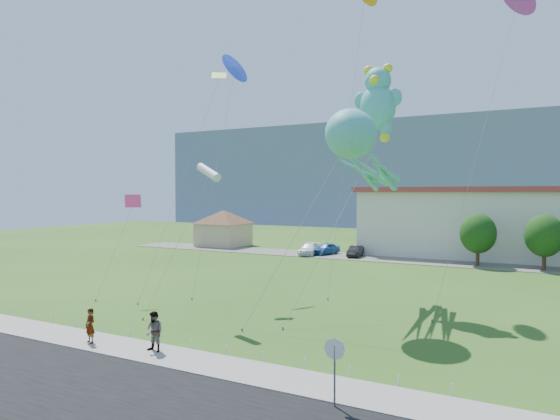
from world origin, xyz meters
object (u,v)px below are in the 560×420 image
object	(u,v)px
pedestrian_right	(154,332)
teddy_bear_kite	(378,101)
parked_car_black	(355,251)
pedestrian_left	(90,326)
pavilion	(223,225)
stop_sign	(335,355)
parked_car_white	(309,249)
octopus_kite	(359,149)
parked_car_blue	(326,249)

from	to	relation	value
pedestrian_right	teddy_bear_kite	xyz separation A→B (m)	(5.77, 16.05, 12.78)
parked_car_black	pedestrian_right	bearing A→B (deg)	-91.82
pedestrian_left	teddy_bear_kite	distance (m)	22.98
pavilion	stop_sign	world-z (taller)	pavilion
pavilion	parked_car_black	xyz separation A→B (m)	(20.52, -2.89, -2.34)
pavilion	parked_car_white	bearing A→B (deg)	-13.66
pedestrian_right	teddy_bear_kite	size ratio (longest dim) A/B	0.11
octopus_kite	parked_car_blue	bearing A→B (deg)	116.42
pedestrian_left	pavilion	bearing A→B (deg)	124.23
pedestrian_right	parked_car_blue	xyz separation A→B (m)	(-7.23, 38.10, -0.29)
pavilion	pedestrian_left	world-z (taller)	pavilion
parked_car_blue	parked_car_black	xyz separation A→B (m)	(3.87, -0.36, -0.06)
pavilion	pedestrian_right	bearing A→B (deg)	-59.57
parked_car_black	octopus_kite	size ratio (longest dim) A/B	0.31
pavilion	stop_sign	distance (m)	53.90
pedestrian_left	parked_car_blue	distance (m)	38.71
pedestrian_left	teddy_bear_kite	size ratio (longest dim) A/B	0.10
pedestrian_left	pedestrian_right	bearing A→B (deg)	14.92
parked_car_blue	teddy_bear_kite	distance (m)	28.74
pavilion	parked_car_black	distance (m)	20.85
parked_car_blue	parked_car_black	size ratio (longest dim) A/B	1.06
pavilion	pedestrian_right	world-z (taller)	pavilion
parked_car_blue	pedestrian_left	bearing A→B (deg)	-66.97
pedestrian_left	parked_car_blue	xyz separation A→B (m)	(-3.47, 38.55, -0.20)
octopus_kite	pedestrian_left	bearing A→B (deg)	-128.75
pedestrian_left	octopus_kite	bearing A→B (deg)	59.38
parked_car_black	pavilion	bearing A→B (deg)	165.08
pavilion	parked_car_white	distance (m)	15.54
parked_car_blue	octopus_kite	xyz separation A→B (m)	(13.16, -26.48, 9.43)
parked_car_white	teddy_bear_kite	distance (m)	28.75
parked_car_white	stop_sign	bearing A→B (deg)	-74.05
stop_sign	parked_car_white	world-z (taller)	stop_sign
octopus_kite	teddy_bear_kite	world-z (taller)	teddy_bear_kite
parked_car_blue	teddy_bear_kite	size ratio (longest dim) A/B	0.25
teddy_bear_kite	parked_car_black	bearing A→B (deg)	112.80
pedestrian_left	parked_car_black	bearing A→B (deg)	97.54
pedestrian_right	pedestrian_left	bearing A→B (deg)	-170.48
octopus_kite	parked_car_black	bearing A→B (deg)	109.57
pedestrian_right	octopus_kite	distance (m)	15.93
pedestrian_left	parked_car_black	world-z (taller)	pedestrian_left
parked_car_white	parked_car_black	size ratio (longest dim) A/B	1.22
stop_sign	teddy_bear_kite	distance (m)	21.64
pavilion	teddy_bear_kite	bearing A→B (deg)	-39.68
pedestrian_left	pedestrian_right	xyz separation A→B (m)	(3.75, 0.45, 0.09)
pedestrian_right	parked_car_white	xyz separation A→B (m)	(-8.94, 37.00, -0.30)
parked_car_black	parked_car_blue	bearing A→B (deg)	167.76
stop_sign	parked_car_black	bearing A→B (deg)	108.27
pavilion	teddy_bear_kite	xyz separation A→B (m)	(29.64, -24.58, 10.79)
stop_sign	teddy_bear_kite	xyz separation A→B (m)	(-3.86, 17.62, 11.95)
stop_sign	pedestrian_right	xyz separation A→B (m)	(-9.63, 1.57, -0.83)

